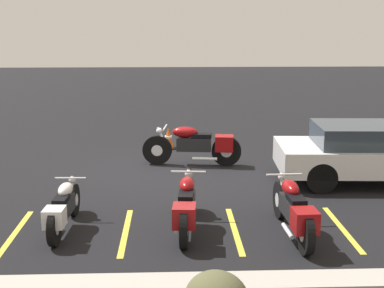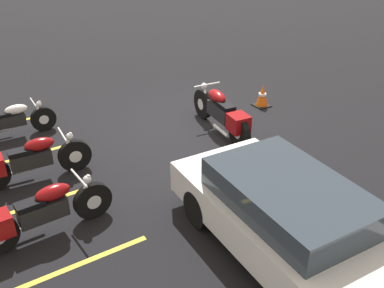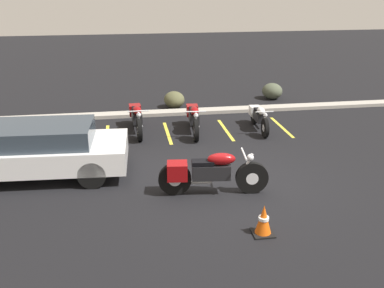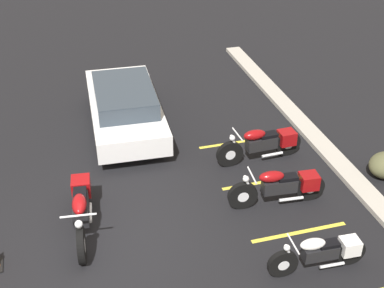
{
  "view_description": "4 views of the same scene",
  "coord_description": "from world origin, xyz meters",
  "views": [
    {
      "loc": [
        -0.07,
        12.21,
        3.44
      ],
      "look_at": [
        -0.52,
        0.65,
        0.8
      ],
      "focal_mm": 50.0,
      "sensor_mm": 36.0,
      "label": 1
    },
    {
      "loc": [
        -8.1,
        5.11,
        4.82
      ],
      "look_at": [
        -1.42,
        0.8,
        0.44
      ],
      "focal_mm": 42.0,
      "sensor_mm": 36.0,
      "label": 2
    },
    {
      "loc": [
        -2.44,
        -9.33,
        4.52
      ],
      "look_at": [
        -0.79,
        1.07,
        0.6
      ],
      "focal_mm": 42.0,
      "sensor_mm": 36.0,
      "label": 3
    },
    {
      "loc": [
        8.17,
        -0.69,
        7.38
      ],
      "look_at": [
        -1.57,
        2.1,
        1.06
      ],
      "focal_mm": 50.0,
      "sensor_mm": 36.0,
      "label": 4
    }
  ],
  "objects": [
    {
      "name": "stall_line_2",
      "position": [
        0.72,
        3.75,
        0.0
      ],
      "size": [
        0.1,
        2.1,
        0.0
      ],
      "primitive_type": "cube",
      "color": "gold",
      "rests_on": "ground"
    },
    {
      "name": "traffic_cone",
      "position": [
        0.02,
        -2.32,
        0.28
      ],
      "size": [
        0.4,
        0.4,
        0.59
      ],
      "color": "black",
      "rests_on": "ground"
    },
    {
      "name": "stall_line_1",
      "position": [
        -1.13,
        3.75,
        0.0
      ],
      "size": [
        0.1,
        2.1,
        0.0
      ],
      "primitive_type": "cube",
      "color": "gold",
      "rests_on": "ground"
    },
    {
      "name": "parked_bike_0",
      "position": [
        -2.05,
        4.07,
        0.47
      ],
      "size": [
        0.63,
        2.23,
        0.88
      ],
      "rotation": [
        0.0,
        0.0,
        -1.53
      ],
      "color": "black",
      "rests_on": "ground"
    },
    {
      "name": "stall_line_3",
      "position": [
        2.56,
        3.75,
        0.0
      ],
      "size": [
        0.1,
        2.1,
        0.0
      ],
      "primitive_type": "cube",
      "color": "gold",
      "rests_on": "ground"
    },
    {
      "name": "ground",
      "position": [
        0.0,
        0.0,
        0.0
      ],
      "size": [
        60.0,
        60.0,
        0.0
      ],
      "primitive_type": "plane",
      "color": "black"
    },
    {
      "name": "parked_bike_2",
      "position": [
        1.75,
        3.68,
        0.41
      ],
      "size": [
        0.55,
        1.95,
        0.77
      ],
      "rotation": [
        0.0,
        0.0,
        -1.62
      ],
      "color": "black",
      "rests_on": "ground"
    },
    {
      "name": "landscape_rock_0",
      "position": [
        -0.58,
        6.56,
        0.3
      ],
      "size": [
        0.92,
        0.97,
        0.61
      ],
      "primitive_type": "ellipsoid",
      "rotation": [
        0.0,
        0.0,
        1.82
      ],
      "color": "brown",
      "rests_on": "ground"
    },
    {
      "name": "car_white",
      "position": [
        -4.52,
        1.06,
        0.68
      ],
      "size": [
        4.39,
        2.02,
        1.29
      ],
      "rotation": [
        0.0,
        0.0,
        3.09
      ],
      "color": "black",
      "rests_on": "ground"
    },
    {
      "name": "parked_bike_1",
      "position": [
        -0.3,
        3.78,
        0.46
      ],
      "size": [
        0.62,
        2.2,
        0.87
      ],
      "rotation": [
        0.0,
        0.0,
        -1.65
      ],
      "color": "black",
      "rests_on": "ground"
    },
    {
      "name": "stall_line_0",
      "position": [
        -2.97,
        3.75,
        0.0
      ],
      "size": [
        0.1,
        2.1,
        0.0
      ],
      "primitive_type": "cube",
      "color": "gold",
      "rests_on": "ground"
    },
    {
      "name": "motorcycle_maroon_featured",
      "position": [
        -0.68,
        -0.51,
        0.51
      ],
      "size": [
        2.43,
        0.72,
        0.96
      ],
      "rotation": [
        0.0,
        0.0,
        -0.11
      ],
      "color": "black",
      "rests_on": "ground"
    },
    {
      "name": "landscape_rock_1",
      "position": [
        3.39,
        7.24,
        0.31
      ],
      "size": [
        1.1,
        1.1,
        0.62
      ],
      "primitive_type": "ellipsoid",
      "rotation": [
        0.0,
        0.0,
        2.24
      ],
      "color": "#4C5340",
      "rests_on": "ground"
    },
    {
      "name": "concrete_curb",
      "position": [
        0.0,
        5.76,
        0.06
      ],
      "size": [
        18.0,
        0.5,
        0.12
      ],
      "primitive_type": "cube",
      "color": "#A8A399",
      "rests_on": "ground"
    }
  ]
}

